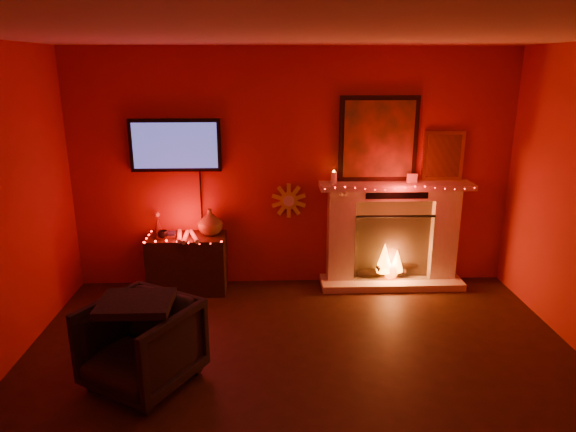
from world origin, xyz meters
The scene contains 6 objects.
room centered at (0.00, 0.00, 1.35)m, with size 5.00×5.00×5.00m.
fireplace centered at (1.14, 2.39, 0.72)m, with size 1.72×0.40×2.18m.
tv centered at (-1.30, 2.45, 1.65)m, with size 1.00×0.07×1.24m.
sunburst_clock centered at (-0.05, 2.48, 1.00)m, with size 0.40×0.03×0.40m.
console_table centered at (-1.19, 2.26, 0.38)m, with size 0.87×0.51×0.95m.
armchair centered at (-1.31, 0.46, 0.35)m, with size 0.76×0.78×0.71m, color black.
Camera 1 is at (-0.27, -3.22, 2.49)m, focal length 32.00 mm.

